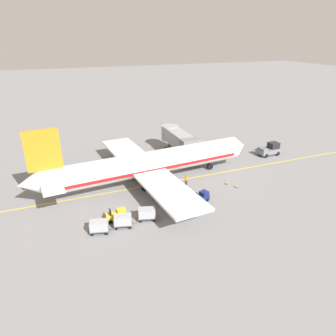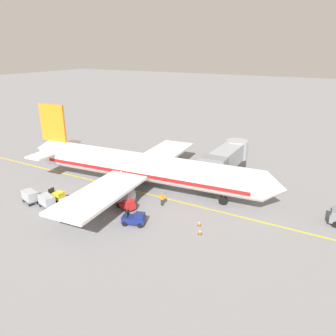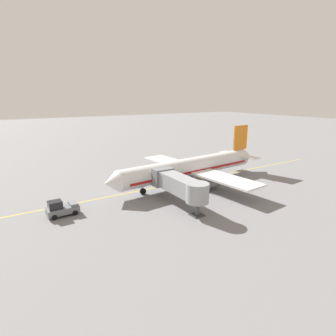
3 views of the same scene
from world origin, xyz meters
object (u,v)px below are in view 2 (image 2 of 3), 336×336
Objects in this scene: parked_airliner at (141,167)px; safety_cone_nose_right at (200,232)px; baggage_tug_spare at (134,219)px; baggage_tug_lead at (126,204)px; safety_cone_nose_left at (199,223)px; jet_bridge at (226,158)px; baggage_cart_second_in_train at (47,200)px; baggage_tug_trailing at (56,196)px; baggage_cart_third_in_train at (30,196)px; ground_crew_wing_walker at (162,199)px; baggage_cart_front at (68,205)px.

safety_cone_nose_right is (6.71, 11.78, -2.90)m from parked_airliner.
baggage_tug_spare reaches higher than safety_cone_nose_right.
baggage_tug_lead is 3.89m from baggage_tug_spare.
baggage_tug_lead is 9.29m from safety_cone_nose_left.
baggage_cart_second_in_train is (18.99, -15.74, -2.50)m from jet_bridge.
baggage_tug_spare is 7.31m from safety_cone_nose_right.
baggage_cart_second_in_train is (4.39, -8.62, 0.24)m from baggage_tug_lead.
baggage_cart_second_in_train is 19.01m from safety_cone_nose_right.
baggage_cart_third_in_train is (1.87, -2.52, 0.24)m from baggage_tug_trailing.
parked_airliner is 12.47m from safety_cone_nose_left.
ground_crew_wing_walker is at bearing -18.35° from jet_bridge.
baggage_tug_lead is (14.60, -7.12, -2.74)m from jet_bridge.
ground_crew_wing_walker is at bearing -109.57° from safety_cone_nose_left.
ground_crew_wing_walker is (-2.93, 3.25, 0.24)m from baggage_tug_lead.
jet_bridge is 26.81m from baggage_cart_third_in_train.
baggage_tug_lead is 4.69× the size of safety_cone_nose_right.
jet_bridge is 17.85m from baggage_tug_spare.
ground_crew_wing_walker is 6.39m from safety_cone_nose_left.
baggage_tug_trailing is 1.50× the size of ground_crew_wing_walker.
baggage_cart_front is 1.00× the size of baggage_cart_second_in_train.
parked_airliner reaches higher than jet_bridge.
baggage_tug_trailing is at bearing -110.94° from baggage_cart_front.
parked_airliner reaches higher than baggage_tug_trailing.
parked_airliner is 14.47m from baggage_cart_third_in_train.
safety_cone_nose_right is (-1.75, 7.08, -0.42)m from baggage_tug_spare.
safety_cone_nose_left is 1.77m from safety_cone_nose_right.
baggage_tug_lead is at bearing 126.25° from baggage_cart_front.
jet_bridge is 16.48m from baggage_tug_lead.
parked_airliner reaches higher than safety_cone_nose_right.
baggage_tug_lead and baggage_tug_trailing have the same top height.
ground_crew_wing_walker is (-7.32, 11.87, 0.00)m from baggage_cart_second_in_train.
safety_cone_nose_right is at bearing 103.91° from baggage_tug_spare.
baggage_cart_front is at bearing -20.49° from parked_airliner.
baggage_tug_spare is at bearing 90.59° from baggage_tug_trailing.
baggage_tug_spare is 8.54m from baggage_cart_front.
safety_cone_nose_left is at bearing 94.97° from baggage_tug_lead.
baggage_tug_trailing reaches higher than safety_cone_nose_left.
baggage_cart_third_in_train is 21.41m from safety_cone_nose_left.
baggage_cart_third_in_train is at bearing -87.25° from baggage_cart_second_in_train.
parked_airliner reaches higher than baggage_cart_second_in_train.
baggage_tug_trailing reaches higher than baggage_cart_front.
baggage_tug_lead is 6.77m from baggage_cart_front.
safety_cone_nose_left is (-5.19, 17.86, -0.66)m from baggage_cart_second_in_train.
parked_airliner reaches higher than baggage_tug_lead.
baggage_tug_lead reaches higher than safety_cone_nose_right.
baggage_tug_trailing is at bearing -73.51° from baggage_tug_lead.
safety_cone_nose_right is at bearing 101.75° from baggage_cart_front.
baggage_cart_second_in_train is at bearing -63.02° from baggage_tug_lead.
baggage_tug_spare is 0.92× the size of baggage_cart_third_in_train.
baggage_tug_lead and baggage_tug_spare have the same top height.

